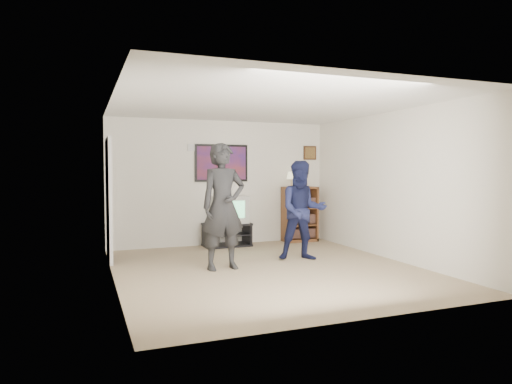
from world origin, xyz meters
TOP-DOWN VIEW (x-y plane):
  - room_shell at (0.00, 0.35)m, footprint 4.51×5.00m
  - media_stand at (0.03, 2.23)m, footprint 0.93×0.53m
  - crt_television at (0.08, 2.23)m, footprint 0.71×0.62m
  - bookshelf at (1.66, 2.28)m, footprint 0.70×0.40m
  - table_lamp at (1.47, 2.30)m, footprint 0.20×0.20m
  - person_tall at (-0.63, 0.27)m, footprint 0.75×0.53m
  - person_short at (0.82, 0.47)m, footprint 0.95×0.83m
  - controller_left at (-0.68, 0.51)m, footprint 0.05×0.12m
  - controller_right at (0.80, 0.73)m, footprint 0.05×0.13m
  - poster at (0.00, 2.48)m, footprint 1.10×0.03m
  - air_vent at (-0.55, 2.48)m, footprint 0.28×0.02m
  - small_picture at (2.00, 2.48)m, footprint 0.30×0.03m
  - doorway at (-2.23, 1.60)m, footprint 0.03×0.85m

SIDE VIEW (x-z plane):
  - media_stand at x=0.03m, z-range 0.00..0.46m
  - bookshelf at x=1.66m, z-range 0.00..1.16m
  - crt_television at x=0.08m, z-range 0.46..1.00m
  - person_short at x=0.82m, z-range 0.00..1.67m
  - person_tall at x=-0.63m, z-range 0.00..1.92m
  - doorway at x=-2.23m, z-range 0.00..2.00m
  - controller_right at x=0.80m, z-range 1.11..1.15m
  - room_shell at x=0.00m, z-range 0.00..2.50m
  - controller_left at x=-0.68m, z-range 1.24..1.27m
  - table_lamp at x=1.47m, z-range 1.16..1.47m
  - poster at x=0.00m, z-range 1.27..2.02m
  - small_picture at x=2.00m, z-range 1.73..2.03m
  - air_vent at x=-0.55m, z-range 1.88..2.02m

